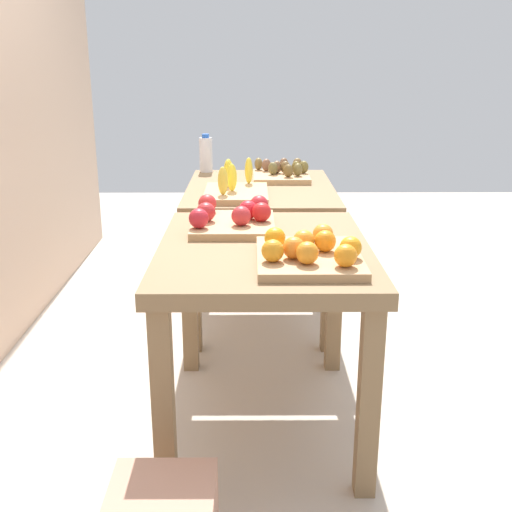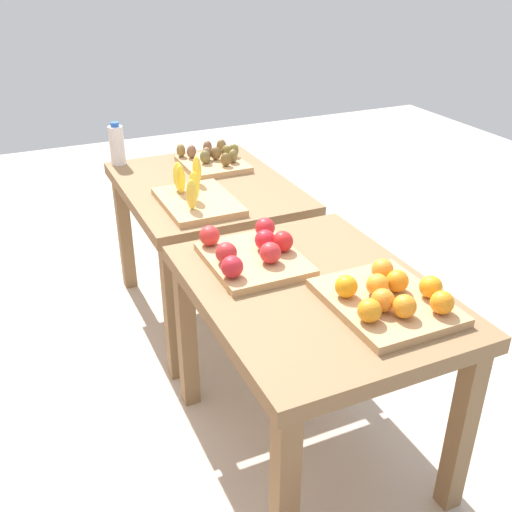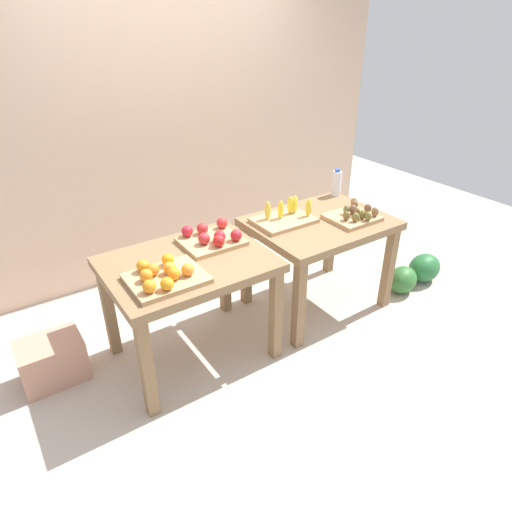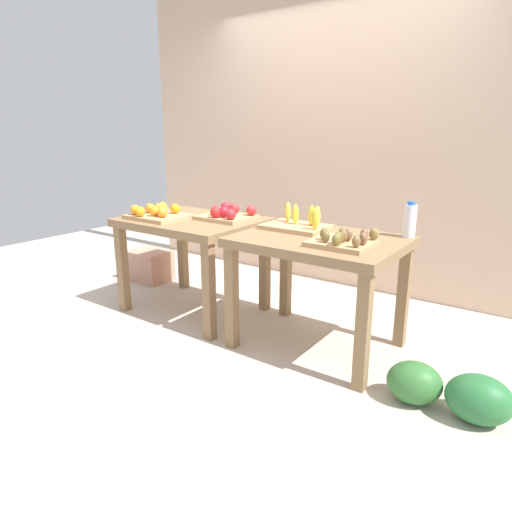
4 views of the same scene
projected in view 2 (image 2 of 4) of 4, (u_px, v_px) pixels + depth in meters
name	position (u px, v px, depth m)	size (l,w,h in m)	color
ground_plane	(251.00, 367.00, 2.91)	(8.00, 8.00, 0.00)	beige
display_table_left	(313.00, 313.00, 2.15)	(1.04, 0.80, 0.76)	olive
display_table_right	(206.00, 203.00, 3.06)	(1.04, 0.80, 0.76)	olive
orange_bin	(389.00, 297.00, 1.96)	(0.44, 0.37, 0.11)	tan
apple_bin	(252.00, 253.00, 2.24)	(0.40, 0.35, 0.11)	tan
banana_crate	(195.00, 196.00, 2.75)	(0.44, 0.32, 0.17)	tan
kiwi_bin	(213.00, 160.00, 3.22)	(0.36, 0.33, 0.10)	tan
water_bottle	(117.00, 145.00, 3.21)	(0.08, 0.08, 0.23)	silver
watermelon_pile	(200.00, 220.00, 4.15)	(0.66, 0.31, 0.25)	#266834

